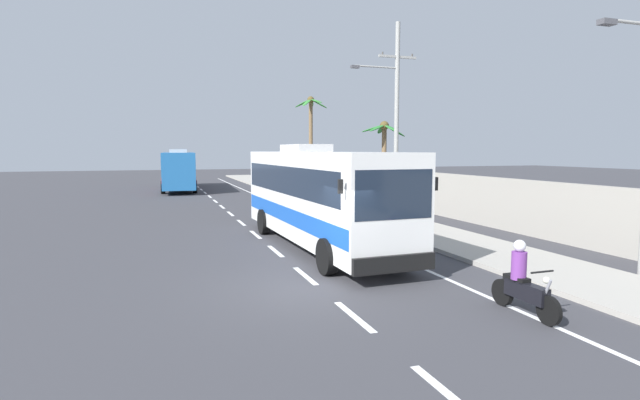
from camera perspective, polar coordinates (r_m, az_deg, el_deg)
The scene contains 11 objects.
ground_plane at distance 12.71m, azimuth -0.15°, elevation -10.10°, with size 160.00×160.00×0.00m, color #3A3A3F.
sidewalk_kerb at distance 24.33m, azimuth 7.57°, elevation -2.31°, with size 3.20×90.00×0.14m, color #A8A399.
lane_markings at distance 26.93m, azimuth -5.59°, elevation -1.64°, with size 3.70×71.00×0.01m.
boundary_wall at distance 29.50m, azimuth 10.79°, elevation 1.15°, with size 0.24×60.00×2.28m, color #9E998E.
coach_bus_foreground at distance 17.59m, azimuth -0.26°, elevation 0.74°, with size 3.10×11.26×3.71m.
coach_bus_far_lane at distance 44.68m, azimuth -16.13°, elevation 3.50°, with size 3.37×12.10×3.57m.
motorcycle_beside_bus at distance 11.40m, azimuth 22.55°, elevation -9.05°, with size 0.56×1.96×1.58m.
pedestrian_near_kerb at distance 27.37m, azimuth 4.30°, elevation 0.57°, with size 0.36×0.36×1.63m.
utility_pole_mid at distance 26.58m, azimuth 8.73°, elevation 9.83°, with size 3.71×0.24×10.14m.
palm_nearest at distance 30.70m, azimuth 7.44°, elevation 6.28°, with size 2.78×2.94×5.28m.
palm_second at distance 40.18m, azimuth -1.07°, elevation 8.29°, with size 2.59×2.90×7.83m.
Camera 1 is at (-3.89, -11.59, 3.48)m, focal length 27.48 mm.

